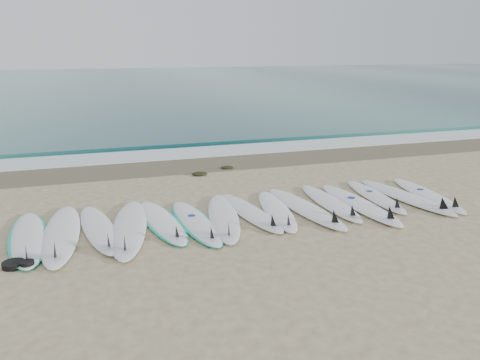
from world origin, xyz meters
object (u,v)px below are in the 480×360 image
object	(u,v)px
surfboard_7	(251,213)
leash_coil	(17,264)
surfboard_14	(429,195)
surfboard_0	(28,238)

from	to	relation	value
surfboard_7	leash_coil	size ratio (longest dim) A/B	5.43
surfboard_14	surfboard_0	bearing A→B (deg)	-175.01
surfboard_0	leash_coil	world-z (taller)	surfboard_0
surfboard_14	leash_coil	size ratio (longest dim) A/B	5.62
surfboard_14	leash_coil	distance (m)	7.99
surfboard_0	surfboard_7	size ratio (longest dim) A/B	1.06
surfboard_14	leash_coil	xyz separation A→B (m)	(-7.94, -0.96, -0.01)
surfboard_0	surfboard_7	xyz separation A→B (m)	(3.94, 0.07, 0.01)
surfboard_7	surfboard_14	distance (m)	3.96
surfboard_0	surfboard_14	distance (m)	7.90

